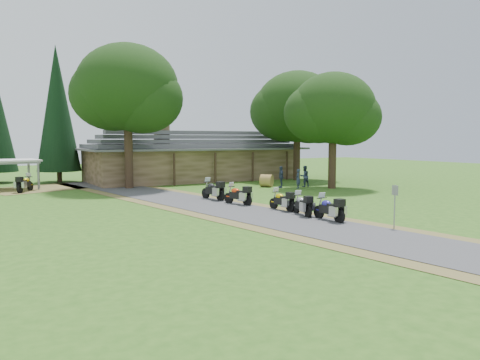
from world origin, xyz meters
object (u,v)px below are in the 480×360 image
motorcycle_row_c (282,200)px  motorcycle_row_d (238,194)px  motorcycle_row_e (213,189)px  lodge (194,155)px  motorcycle_row_a (329,208)px  motorcycle_carport_a (25,183)px  motorcycle_row_b (302,204)px  hay_bale (267,181)px  carport (0,175)px

motorcycle_row_c → motorcycle_row_d: (-0.92, 3.34, 0.04)m
motorcycle_row_c → motorcycle_row_e: motorcycle_row_e is taller
lodge → motorcycle_row_d: bearing=-106.5°
motorcycle_row_a → motorcycle_row_e: bearing=8.3°
motorcycle_carport_a → motorcycle_row_b: bearing=-116.9°
motorcycle_row_a → motorcycle_row_c: 3.87m
motorcycle_row_d → hay_bale: size_ratio=1.86×
lodge → motorcycle_carport_a: 16.13m
carport → hay_bale: carport is taller
carport → hay_bale: 21.34m
motorcycle_row_e → carport: bearing=31.0°
carport → motorcycle_row_a: 27.20m
motorcycle_carport_a → motorcycle_row_c: bearing=-114.1°
motorcycle_row_d → motorcycle_row_c: bearing=178.3°
carport → motorcycle_row_c: size_ratio=3.01×
motorcycle_row_c → motorcycle_carport_a: 20.93m
carport → motorcycle_carport_a: 2.95m
carport → hay_bale: bearing=-30.7°
motorcycle_row_a → motorcycle_row_e: motorcycle_row_e is taller
lodge → carport: bearing=-177.3°
lodge → motorcycle_row_a: 25.12m
motorcycle_row_a → motorcycle_carport_a: (-11.48, 21.41, 0.03)m
lodge → motorcycle_carport_a: lodge is taller
motorcycle_row_e → motorcycle_row_c: bearing=-178.1°
motorcycle_row_a → hay_bale: (6.50, 15.26, -0.14)m
motorcycle_row_b → motorcycle_row_d: bearing=22.2°
motorcycle_row_c → motorcycle_row_b: bearing=173.3°
lodge → motorcycle_row_b: bearing=-100.8°
lodge → motorcycle_row_c: size_ratio=11.68×
motorcycle_row_c → motorcycle_row_e: (-1.21, 6.13, 0.09)m
motorcycle_row_d → motorcycle_carport_a: (-10.50, 14.20, 0.03)m
lodge → hay_bale: 9.90m
lodge → motorcycle_row_a: lodge is taller
motorcycle_row_e → hay_bale: motorcycle_row_e is taller
motorcycle_row_b → motorcycle_carport_a: (-11.35, 19.47, 0.06)m
lodge → motorcycle_row_d: lodge is taller
carport → motorcycle_row_c: (12.94, -20.01, -0.57)m
motorcycle_row_e → hay_bale: size_ratio=2.00×
lodge → motorcycle_row_b: size_ratio=11.58×
motorcycle_row_d → motorcycle_carport_a: bearing=19.4°
motorcycle_row_c → motorcycle_carport_a: bearing=28.4°
motorcycle_row_d → motorcycle_row_e: motorcycle_row_e is taller
motorcycle_row_b → motorcycle_row_c: bearing=11.0°
hay_bale → motorcycle_row_c: bearing=-119.9°
lodge → motorcycle_row_d: 18.34m
motorcycle_row_b → hay_bale: size_ratio=1.77×
motorcycle_row_d → motorcycle_row_e: (-0.29, 2.79, 0.05)m
lodge → motorcycle_row_c: (-4.28, -20.84, -1.82)m
hay_bale → motorcycle_carport_a: bearing=161.1°
carport → motorcycle_row_c: carport is taller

